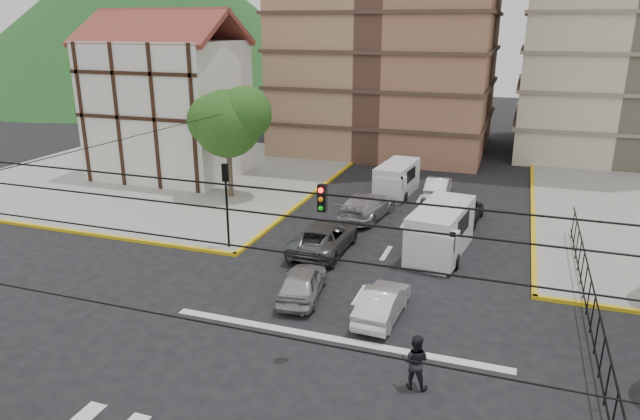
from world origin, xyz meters
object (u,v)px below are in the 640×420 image
at_px(traffic_light_nw, 226,192).
at_px(pedestrian_crosswalk, 415,362).
at_px(van_left_lane, 396,180).
at_px(van_right_lane, 440,233).
at_px(car_white_front_right, 382,303).
at_px(car_silver_front_left, 302,282).

xyz_separation_m(traffic_light_nw, pedestrian_crosswalk, (11.18, -8.54, -2.18)).
xyz_separation_m(van_left_lane, pedestrian_crosswalk, (5.12, -21.05, -0.13)).
xyz_separation_m(van_right_lane, van_left_lane, (-4.29, 9.71, -0.15)).
distance_m(van_right_lane, car_white_front_right, 7.34).
xyz_separation_m(car_white_front_right, pedestrian_crosswalk, (2.03, -4.12, 0.28)).
xyz_separation_m(traffic_light_nw, van_left_lane, (6.06, 12.50, -2.06)).
bearing_deg(van_right_lane, pedestrian_crosswalk, -78.16).
height_order(traffic_light_nw, pedestrian_crosswalk, traffic_light_nw).
bearing_deg(traffic_light_nw, van_right_lane, 15.13).
bearing_deg(pedestrian_crosswalk, car_silver_front_left, -38.91).
relative_size(van_right_lane, pedestrian_crosswalk, 3.10).
height_order(traffic_light_nw, van_left_lane, traffic_light_nw).
height_order(van_right_lane, car_white_front_right, van_right_lane).
bearing_deg(car_silver_front_left, van_left_lane, -100.82).
height_order(van_left_lane, car_silver_front_left, van_left_lane).
height_order(van_right_lane, car_silver_front_left, van_right_lane).
relative_size(van_right_lane, car_silver_front_left, 1.42).
bearing_deg(car_white_front_right, traffic_light_nw, -23.14).
distance_m(traffic_light_nw, car_white_front_right, 10.46).
bearing_deg(car_silver_front_left, traffic_light_nw, -43.43).
bearing_deg(van_left_lane, pedestrian_crosswalk, -70.94).
distance_m(van_left_lane, car_white_front_right, 17.21).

